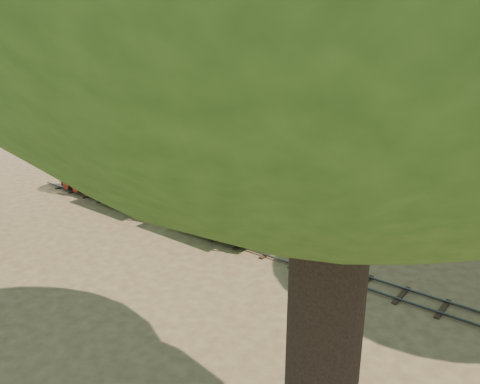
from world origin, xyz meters
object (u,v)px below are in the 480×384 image
Objects in this scene: carriage_front at (134,189)px; fence at (357,174)px; locomotive at (80,150)px; carriage_rear at (218,214)px.

carriage_front reaches higher than fence.
locomotive is 7.67m from carriage_rear.
carriage_rear is (7.60, -0.05, -1.05)m from locomotive.
fence is (5.29, 7.98, -0.21)m from carriage_front.
carriage_rear is 8.06m from fence.
locomotive reaches higher than carriage_front.
fence is at bearing 42.39° from locomotive.
locomotive is at bearing 179.32° from carriage_front.
locomotive is 3.55m from carriage_front.
fence is at bearing 56.44° from carriage_front.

